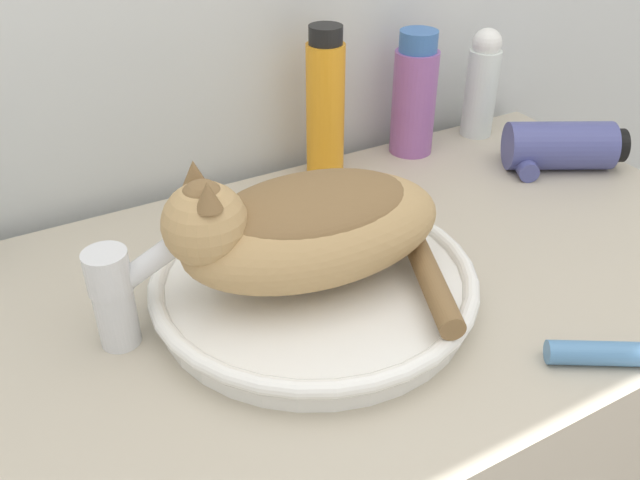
{
  "coord_description": "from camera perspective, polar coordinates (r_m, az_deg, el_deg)",
  "views": [
    {
      "loc": [
        -0.32,
        -0.27,
        1.35
      ],
      "look_at": [
        -0.01,
        0.28,
        0.93
      ],
      "focal_mm": 38.0,
      "sensor_mm": 36.0,
      "label": 1
    }
  ],
  "objects": [
    {
      "name": "sink_basin",
      "position": [
        0.81,
        -0.51,
        -3.65
      ],
      "size": [
        0.39,
        0.39,
        0.04
      ],
      "color": "white",
      "rests_on": "vanity_counter"
    },
    {
      "name": "cream_tube",
      "position": [
        0.79,
        23.25,
        -8.78
      ],
      "size": [
        0.12,
        0.09,
        0.03
      ],
      "rotation": [
        0.0,
        0.0,
        -0.55
      ],
      "color": "#4C7FB2",
      "rests_on": "vanity_counter"
    },
    {
      "name": "hair_dryer",
      "position": [
        1.16,
        19.43,
        7.4
      ],
      "size": [
        0.2,
        0.16,
        0.08
      ],
      "rotation": [
        0.0,
        0.0,
        -0.5
      ],
      "color": "#474C8C",
      "rests_on": "vanity_counter"
    },
    {
      "name": "faucet",
      "position": [
        0.75,
        -15.99,
        -3.71
      ],
      "size": [
        0.15,
        0.06,
        0.15
      ],
      "rotation": [
        0.0,
        0.0,
        -0.16
      ],
      "color": "silver",
      "rests_on": "vanity_counter"
    },
    {
      "name": "cat",
      "position": [
        0.75,
        -1.31,
        1.27
      ],
      "size": [
        0.33,
        0.28,
        0.16
      ],
      "rotation": [
        0.0,
        0.0,
        3.05
      ],
      "color": "tan",
      "rests_on": "sink_basin"
    },
    {
      "name": "lotion_bottle_white",
      "position": [
        1.23,
        13.46,
        12.72
      ],
      "size": [
        0.06,
        0.06,
        0.19
      ],
      "color": "silver",
      "rests_on": "vanity_counter"
    },
    {
      "name": "mouthwash_bottle",
      "position": [
        1.14,
        7.94,
        11.94
      ],
      "size": [
        0.07,
        0.07,
        0.2
      ],
      "color": "#93569E",
      "rests_on": "vanity_counter"
    },
    {
      "name": "shampoo_bottle_tall",
      "position": [
        1.05,
        0.45,
        11.26
      ],
      "size": [
        0.06,
        0.06,
        0.24
      ],
      "color": "orange",
      "rests_on": "vanity_counter"
    }
  ]
}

